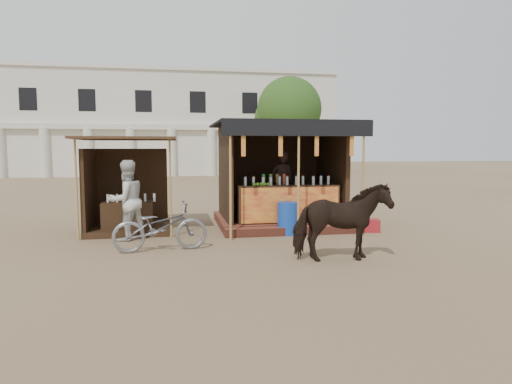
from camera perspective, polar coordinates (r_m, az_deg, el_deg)
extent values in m
plane|color=#846B4C|center=(9.16, 1.79, -7.81)|extent=(120.00, 120.00, 0.00)
cube|color=brown|center=(12.71, 2.92, -3.56)|extent=(3.40, 2.80, 0.22)
cube|color=brown|center=(11.23, 4.73, -4.83)|extent=(3.40, 0.35, 0.20)
cube|color=#352013|center=(11.72, 3.99, -1.45)|extent=(2.60, 0.55, 0.95)
cube|color=red|center=(11.44, 4.34, -1.62)|extent=(2.50, 0.02, 0.88)
cube|color=#352013|center=(13.79, 1.77, 2.83)|extent=(3.00, 0.12, 2.50)
cube|color=#352013|center=(12.32, -3.86, 2.50)|extent=(0.12, 2.50, 2.50)
cube|color=#352013|center=(12.99, 9.41, 2.60)|extent=(0.12, 2.50, 2.50)
cube|color=black|center=(12.38, 3.20, 8.45)|extent=(3.60, 3.60, 0.06)
cube|color=black|center=(10.65, 5.43, 7.95)|extent=(3.60, 0.06, 0.36)
cylinder|color=tan|center=(10.38, -3.21, 1.43)|extent=(0.06, 0.06, 2.75)
cylinder|color=tan|center=(10.69, 5.33, 1.53)|extent=(0.06, 0.06, 2.75)
cylinder|color=tan|center=(11.22, 13.23, 1.60)|extent=(0.06, 0.06, 2.75)
cube|color=red|center=(10.39, -1.59, 5.99)|extent=(0.10, 0.02, 0.55)
cube|color=red|center=(10.56, 3.09, 5.98)|extent=(0.10, 0.02, 0.55)
cube|color=red|center=(10.79, 7.60, 5.93)|extent=(0.10, 0.02, 0.55)
cube|color=red|center=(11.08, 11.89, 5.85)|extent=(0.10, 0.02, 0.55)
imported|color=black|center=(12.71, 3.26, 1.03)|extent=(0.68, 0.47, 1.80)
cube|color=#352013|center=(12.15, -15.50, -4.35)|extent=(2.00, 2.00, 0.15)
cube|color=#352013|center=(12.97, -15.22, 0.61)|extent=(1.90, 0.10, 2.10)
cube|color=#352013|center=(12.15, -20.08, 0.16)|extent=(0.10, 1.90, 2.10)
cube|color=#472D19|center=(11.88, -15.82, 6.45)|extent=(2.40, 2.40, 0.06)
cylinder|color=tan|center=(11.13, -21.52, 0.30)|extent=(0.05, 0.05, 2.35)
cylinder|color=tan|center=(10.91, -10.65, 0.49)|extent=(0.05, 0.05, 2.35)
cube|color=#352013|center=(11.61, -15.76, -3.18)|extent=(1.20, 0.50, 0.80)
imported|color=black|center=(8.63, 10.59, -3.73)|extent=(1.77, 0.84, 1.48)
imported|color=gray|center=(9.57, -11.86, -4.27)|extent=(1.99, 0.91, 1.01)
imported|color=silver|center=(10.84, -15.87, -1.00)|extent=(1.13, 1.08, 1.84)
cylinder|color=#1641A7|center=(11.19, 3.95, -3.30)|extent=(0.63, 0.63, 0.80)
cube|color=maroon|center=(11.95, 14.14, -4.07)|extent=(0.49, 0.47, 0.32)
cube|color=#176929|center=(12.29, 10.78, -3.54)|extent=(0.69, 0.54, 0.40)
cube|color=white|center=(12.25, 10.80, -2.48)|extent=(0.72, 0.56, 0.06)
cube|color=silver|center=(38.77, -10.52, 8.18)|extent=(26.00, 7.00, 8.00)
cube|color=silver|center=(35.16, -10.54, 7.98)|extent=(26.00, 0.50, 0.40)
cube|color=silver|center=(35.72, -10.66, 14.96)|extent=(26.00, 0.30, 0.25)
cylinder|color=silver|center=(37.16, -29.38, 4.30)|extent=(0.70, 0.70, 3.60)
cylinder|color=silver|center=(36.29, -24.89, 4.49)|extent=(0.70, 0.70, 3.60)
cylinder|color=silver|center=(35.66, -20.20, 4.65)|extent=(0.70, 0.70, 3.60)
cylinder|color=silver|center=(35.26, -15.38, 4.78)|extent=(0.70, 0.70, 3.60)
cylinder|color=silver|center=(35.12, -10.48, 4.88)|extent=(0.70, 0.70, 3.60)
cylinder|color=silver|center=(35.24, -5.58, 4.95)|extent=(0.70, 0.70, 3.60)
cylinder|color=silver|center=(35.61, -0.75, 4.98)|extent=(0.70, 0.70, 3.60)
cylinder|color=silver|center=(36.22, 3.95, 4.98)|extent=(0.70, 0.70, 3.60)
cylinder|color=silver|center=(37.07, 8.47, 4.94)|extent=(0.70, 0.70, 3.60)
cylinder|color=#382314|center=(31.71, 4.15, 5.27)|extent=(0.50, 0.50, 4.00)
sphere|color=#406021|center=(31.83, 4.19, 10.32)|extent=(4.40, 4.40, 4.40)
sphere|color=#406021|center=(32.18, 2.51, 9.20)|extent=(2.99, 2.99, 2.99)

